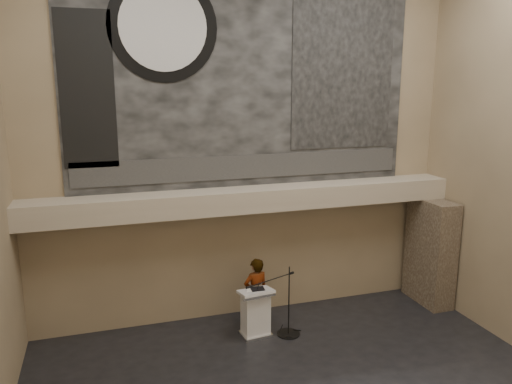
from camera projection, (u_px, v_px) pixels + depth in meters
name	position (u px, v px, depth m)	size (l,w,h in m)	color
wall_back	(246.00, 141.00, 11.51)	(10.00, 0.02, 8.50)	#806D51
soffit	(251.00, 199.00, 11.41)	(10.00, 0.80, 0.50)	tan
sprinkler_left	(182.00, 217.00, 10.96)	(0.04, 0.04, 0.06)	#B2893D
sprinkler_right	(327.00, 205.00, 11.99)	(0.04, 0.04, 0.06)	#B2893D
banner	(246.00, 76.00, 11.17)	(8.00, 0.05, 5.00)	black
banner_text_strip	(247.00, 167.00, 11.57)	(7.76, 0.02, 0.55)	#2C2C2C
banner_clock_rim	(163.00, 27.00, 10.38)	(2.30, 2.30, 0.02)	black
banner_clock_face	(163.00, 26.00, 10.37)	(1.84, 1.84, 0.02)	silver
banner_building_print	(343.00, 72.00, 11.81)	(2.60, 0.02, 3.60)	black
banner_brick_print	(87.00, 91.00, 10.19)	(1.10, 0.02, 3.20)	black
stone_pier	(430.00, 251.00, 12.71)	(0.60, 1.40, 2.70)	#44372A
lectern	(256.00, 313.00, 11.08)	(0.78, 0.60, 1.14)	silver
binder	(258.00, 289.00, 10.96)	(0.29, 0.23, 0.04)	black
papers	(252.00, 292.00, 10.87)	(0.21, 0.28, 0.01)	white
speaker_person	(256.00, 293.00, 11.47)	(0.60, 0.40, 1.66)	silver
mic_stand	(287.00, 325.00, 11.19)	(1.38, 0.72, 1.62)	black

